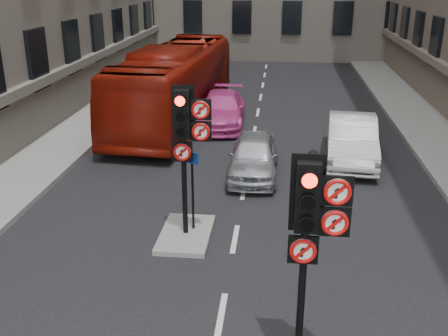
% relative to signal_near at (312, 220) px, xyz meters
% --- Properties ---
extents(pavement_left, '(3.00, 50.00, 0.16)m').
position_rel_signal_near_xyz_m(pavement_left, '(-8.69, 11.01, -2.50)').
color(pavement_left, gray).
rests_on(pavement_left, ground).
extents(centre_island, '(1.20, 2.00, 0.12)m').
position_rel_signal_near_xyz_m(centre_island, '(-2.69, 4.01, -2.52)').
color(centre_island, gray).
rests_on(centre_island, ground).
extents(signal_near, '(0.91, 0.40, 3.58)m').
position_rel_signal_near_xyz_m(signal_near, '(0.00, 0.00, 0.00)').
color(signal_near, black).
rests_on(signal_near, ground).
extents(signal_far, '(0.91, 0.40, 3.58)m').
position_rel_signal_near_xyz_m(signal_far, '(-2.60, 4.00, 0.12)').
color(signal_far, black).
rests_on(signal_far, centre_island).
extents(car_silver, '(1.52, 3.74, 1.27)m').
position_rel_signal_near_xyz_m(car_silver, '(-1.27, 8.27, -1.95)').
color(car_silver, '#A8AAB0').
rests_on(car_silver, ground).
extents(car_white, '(1.93, 4.61, 1.48)m').
position_rel_signal_near_xyz_m(car_white, '(1.93, 10.00, -1.84)').
color(car_white, silver).
rests_on(car_white, ground).
extents(car_pink, '(2.01, 4.63, 1.32)m').
position_rel_signal_near_xyz_m(car_pink, '(-2.90, 13.79, -1.92)').
color(car_pink, '#D13D95').
rests_on(car_pink, ground).
extents(bus_red, '(3.50, 11.58, 3.18)m').
position_rel_signal_near_xyz_m(bus_red, '(-4.90, 14.28, -0.99)').
color(bus_red, maroon).
rests_on(bus_red, ground).
extents(motorcycle, '(0.52, 1.60, 0.95)m').
position_rel_signal_near_xyz_m(motorcycle, '(0.51, 7.03, -2.11)').
color(motorcycle, black).
rests_on(motorcycle, ground).
extents(motorcyclist, '(0.72, 0.53, 1.81)m').
position_rel_signal_near_xyz_m(motorcyclist, '(0.35, 5.57, -1.68)').
color(motorcyclist, black).
rests_on(motorcyclist, ground).
extents(info_sign, '(0.34, 0.15, 1.99)m').
position_rel_signal_near_xyz_m(info_sign, '(-2.53, 4.21, -1.18)').
color(info_sign, black).
rests_on(info_sign, centre_island).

